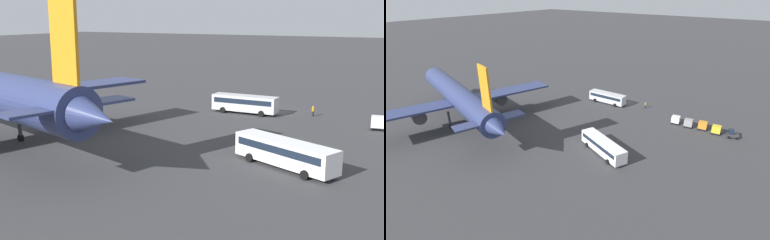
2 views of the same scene
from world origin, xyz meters
TOP-DOWN VIEW (x-y plane):
  - ground_plane at (0.00, 0.00)m, footprint 600.00×600.00m
  - shuttle_bus_near at (5.07, 4.23)m, footprint 11.10×3.20m
  - shuttle_bus_far at (-9.93, 29.88)m, footprint 12.63×7.57m
  - worker_person at (-5.75, 1.32)m, footprint 0.38×0.38m
  - cargo_cart_white at (-16.48, 6.60)m, footprint 2.18×1.91m

SIDE VIEW (x-z plane):
  - ground_plane at x=0.00m, z-range 0.00..0.00m
  - worker_person at x=-5.75m, z-range 0.00..1.74m
  - cargo_cart_white at x=-16.48m, z-range 0.16..2.22m
  - shuttle_bus_near at x=5.07m, z-range 0.31..3.35m
  - shuttle_bus_far at x=-9.93m, z-range 0.32..3.37m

